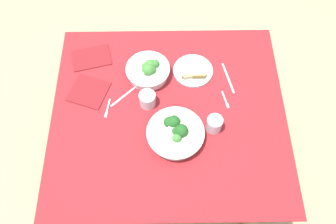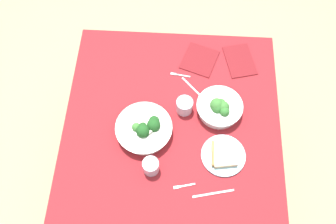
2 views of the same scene
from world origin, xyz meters
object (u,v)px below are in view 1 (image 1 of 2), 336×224
at_px(broccoli_bowl_far, 148,71).
at_px(broccoli_bowl_near, 176,133).
at_px(fork_by_far_bowl, 107,109).
at_px(table_knife_right, 125,96).
at_px(water_glass_side, 147,99).
at_px(napkin_folded_lower, 91,58).
at_px(water_glass_center, 214,124).
at_px(bread_side_plate, 193,70).
at_px(table_knife_left, 228,78).
at_px(napkin_folded_upper, 89,92).
at_px(fork_by_near_bowl, 225,100).

distance_m(broccoli_bowl_far, broccoli_bowl_near, 0.39).
bearing_deg(fork_by_far_bowl, table_knife_right, 141.93).
distance_m(water_glass_side, napkin_folded_lower, 0.43).
bearing_deg(water_glass_center, napkin_folded_lower, 145.70).
relative_size(bread_side_plate, water_glass_center, 2.56).
height_order(table_knife_left, napkin_folded_lower, napkin_folded_lower).
height_order(water_glass_center, water_glass_side, water_glass_center).
height_order(bread_side_plate, fork_by_far_bowl, bread_side_plate).
height_order(broccoli_bowl_far, napkin_folded_lower, broccoli_bowl_far).
bearing_deg(napkin_folded_upper, broccoli_bowl_far, 17.94).
distance_m(broccoli_bowl_far, napkin_folded_lower, 0.34).
height_order(fork_by_far_bowl, fork_by_near_bowl, same).
bearing_deg(napkin_folded_upper, water_glass_center, -18.90).
bearing_deg(fork_by_near_bowl, water_glass_side, -102.42).
xyz_separation_m(broccoli_bowl_far, napkin_folded_lower, (-0.32, 0.12, -0.04)).
xyz_separation_m(fork_by_far_bowl, napkin_folded_upper, (-0.10, 0.11, 0.00)).
bearing_deg(broccoli_bowl_near, fork_by_far_bowl, 155.45).
bearing_deg(broccoli_bowl_near, table_knife_right, 137.80).
height_order(water_glass_center, napkin_folded_upper, water_glass_center).
relative_size(broccoli_bowl_far, table_knife_right, 1.26).
bearing_deg(bread_side_plate, water_glass_center, -75.95).
xyz_separation_m(broccoli_bowl_near, bread_side_plate, (0.10, 0.38, -0.02)).
xyz_separation_m(table_knife_left, table_knife_right, (-0.55, -0.10, 0.00)).
bearing_deg(napkin_folded_upper, broccoli_bowl_near, -30.41).
xyz_separation_m(fork_by_near_bowl, table_knife_right, (-0.52, 0.04, -0.00)).
distance_m(broccoli_bowl_near, table_knife_left, 0.45).
height_order(bread_side_plate, water_glass_center, water_glass_center).
bearing_deg(broccoli_bowl_near, bread_side_plate, 74.81).
distance_m(water_glass_side, fork_by_near_bowl, 0.40).
xyz_separation_m(fork_by_near_bowl, table_knife_left, (0.03, 0.14, -0.00)).
distance_m(bread_side_plate, fork_by_near_bowl, 0.24).
bearing_deg(bread_side_plate, fork_by_near_bowl, -49.27).
xyz_separation_m(broccoli_bowl_near, fork_by_near_bowl, (0.26, 0.20, -0.04)).
bearing_deg(bread_side_plate, broccoli_bowl_far, -175.20).
xyz_separation_m(bread_side_plate, napkin_folded_lower, (-0.56, 0.10, -0.01)).
relative_size(broccoli_bowl_far, water_glass_center, 2.77).
distance_m(table_knife_right, napkin_folded_upper, 0.19).
relative_size(water_glass_side, table_knife_left, 0.43).
height_order(water_glass_side, table_knife_left, water_glass_side).
bearing_deg(bread_side_plate, water_glass_side, -141.10).
xyz_separation_m(water_glass_side, fork_by_far_bowl, (-0.20, -0.03, -0.04)).
distance_m(water_glass_center, fork_by_near_bowl, 0.18).
height_order(fork_by_near_bowl, table_knife_right, same).
distance_m(water_glass_center, fork_by_far_bowl, 0.54).
height_order(napkin_folded_upper, napkin_folded_lower, same).
bearing_deg(broccoli_bowl_near, napkin_folded_upper, 149.59).
height_order(broccoli_bowl_near, bread_side_plate, broccoli_bowl_near).
height_order(water_glass_center, napkin_folded_lower, water_glass_center).
height_order(broccoli_bowl_far, table_knife_right, broccoli_bowl_far).
xyz_separation_m(napkin_folded_upper, napkin_folded_lower, (-0.01, 0.22, 0.00)).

